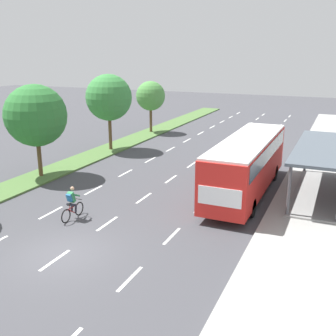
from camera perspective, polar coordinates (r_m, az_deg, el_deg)
name	(u,v)px	position (r m, az deg, el deg)	size (l,w,h in m)	color
ground_plane	(64,254)	(17.90, -14.57, -11.73)	(140.00, 140.00, 0.00)	#424247
median_strip	(126,142)	(38.03, -5.96, 3.62)	(2.60, 52.00, 0.12)	#4C7038
sidewalk_right	(325,162)	(33.24, 21.39, 0.80)	(4.50, 52.00, 0.15)	#9E9E99
lane_divider_left	(170,149)	(35.43, 0.36, 2.70)	(0.14, 49.84, 0.01)	white
lane_divider_center	(208,153)	(34.23, 5.74, 2.14)	(0.14, 49.84, 0.01)	white
lane_divider_right	(249,157)	(33.36, 11.46, 1.52)	(0.14, 49.84, 0.01)	white
bus_shelter	(326,166)	(25.03, 21.43, 0.30)	(2.90, 9.43, 2.86)	gray
bus	(247,160)	(24.19, 11.19, 1.09)	(2.54, 11.29, 3.37)	red
cyclist	(72,204)	(20.99, -13.45, -5.04)	(0.46, 1.82, 1.71)	black
median_tree_second	(36,116)	(27.90, -18.25, 7.07)	(4.08, 4.08, 6.14)	brown
median_tree_third	(109,98)	(34.57, -8.39, 9.84)	(3.88, 3.88, 6.38)	brown
median_tree_fourth	(151,96)	(42.30, -2.49, 10.16)	(3.02, 3.02, 5.27)	brown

